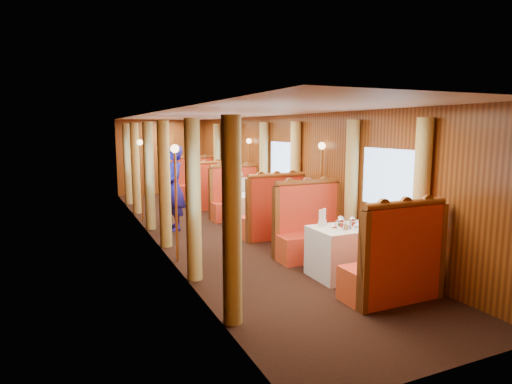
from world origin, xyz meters
TOP-DOWN VIEW (x-y plane):
  - floor at (0.00, 0.00)m, footprint 3.00×12.00m
  - ceiling at (0.00, 0.00)m, footprint 3.00×12.00m
  - wall_far at (0.00, 6.00)m, footprint 3.00×0.01m
  - wall_near at (0.00, -6.00)m, footprint 3.00×0.01m
  - wall_left at (-1.50, 0.00)m, footprint 0.01×12.00m
  - wall_right at (1.50, 0.00)m, footprint 0.01×12.00m
  - doorway_far at (0.00, 5.97)m, footprint 0.80×0.04m
  - table_near at (0.75, -3.50)m, footprint 1.05×0.72m
  - banquette_near_fwd at (0.75, -4.51)m, footprint 1.30×0.55m
  - banquette_near_aft at (0.75, -2.49)m, footprint 1.30×0.55m
  - table_mid at (0.75, 0.00)m, footprint 1.05×0.72m
  - banquette_mid_fwd at (0.75, -1.01)m, footprint 1.30×0.55m
  - banquette_mid_aft at (0.75, 1.01)m, footprint 1.30×0.55m
  - table_far at (0.75, 3.50)m, footprint 1.05×0.72m
  - banquette_far_fwd at (0.75, 2.49)m, footprint 1.30×0.55m
  - banquette_far_aft at (0.75, 4.51)m, footprint 1.30×0.55m
  - tea_tray at (0.68, -3.53)m, footprint 0.41×0.37m
  - teapot_left at (0.54, -3.63)m, footprint 0.18×0.14m
  - teapot_right at (0.74, -3.61)m, footprint 0.18×0.15m
  - teapot_back at (0.67, -3.43)m, footprint 0.15×0.12m
  - fruit_plate at (1.07, -3.65)m, footprint 0.24×0.24m
  - cup_inboard at (0.37, -3.35)m, footprint 0.08×0.08m
  - cup_outboard at (0.48, -3.28)m, footprint 0.08×0.08m
  - rose_vase_mid at (0.75, 0.02)m, footprint 0.06×0.06m
  - rose_vase_far at (0.75, 3.47)m, footprint 0.06×0.06m
  - window_left_near at (-1.49, -3.50)m, footprint 0.01×1.20m
  - curtain_left_near_a at (-1.38, -4.28)m, footprint 0.22×0.22m
  - curtain_left_near_b at (-1.38, -2.72)m, footprint 0.22×0.22m
  - window_right_near at (1.49, -3.50)m, footprint 0.01×1.20m
  - curtain_right_near_a at (1.38, -4.28)m, footprint 0.22×0.22m
  - curtain_right_near_b at (1.38, -2.72)m, footprint 0.22×0.22m
  - window_left_mid at (-1.49, 0.00)m, footprint 0.01×1.20m
  - curtain_left_mid_a at (-1.38, -0.78)m, footprint 0.22×0.22m
  - curtain_left_mid_b at (-1.38, 0.78)m, footprint 0.22×0.22m
  - window_right_mid at (1.49, 0.00)m, footprint 0.01×1.20m
  - curtain_right_mid_a at (1.38, -0.78)m, footprint 0.22×0.22m
  - curtain_right_mid_b at (1.38, 0.78)m, footprint 0.22×0.22m
  - window_left_far at (-1.49, 3.50)m, footprint 0.01×1.20m
  - curtain_left_far_a at (-1.38, 2.72)m, footprint 0.22×0.22m
  - curtain_left_far_b at (-1.38, 4.28)m, footprint 0.22×0.22m
  - window_right_far at (1.49, 3.50)m, footprint 0.01×1.20m
  - curtain_right_far_a at (1.38, 2.72)m, footprint 0.22×0.22m
  - curtain_right_far_b at (1.38, 4.28)m, footprint 0.22×0.22m
  - sconce_left_fore at (-1.40, -1.75)m, footprint 0.14×0.14m
  - sconce_right_fore at (1.40, -1.75)m, footprint 0.14×0.14m
  - sconce_left_aft at (-1.40, 1.75)m, footprint 0.14×0.14m
  - sconce_right_aft at (1.40, 1.75)m, footprint 0.14×0.14m
  - steward at (-0.90, 0.50)m, footprint 0.46×0.69m
  - passenger at (0.75, 0.80)m, footprint 0.40×0.44m

SIDE VIEW (x-z plane):
  - floor at x=0.00m, z-range -0.01..0.01m
  - table_near at x=0.75m, z-range 0.00..0.75m
  - table_mid at x=0.75m, z-range 0.00..0.75m
  - table_far at x=0.75m, z-range 0.00..0.75m
  - banquette_near_fwd at x=0.75m, z-range -0.25..1.09m
  - banquette_near_aft at x=0.75m, z-range -0.25..1.09m
  - banquette_mid_fwd at x=0.75m, z-range -0.25..1.09m
  - banquette_mid_aft at x=0.75m, z-range -0.25..1.09m
  - banquette_far_fwd at x=0.75m, z-range -0.25..1.09m
  - banquette_far_aft at x=0.75m, z-range -0.25..1.09m
  - passenger at x=0.75m, z-range 0.36..1.12m
  - tea_tray at x=0.68m, z-range 0.75..0.76m
  - fruit_plate at x=1.07m, z-range 0.74..0.80m
  - teapot_back at x=0.67m, z-range 0.75..0.88m
  - teapot_right at x=0.74m, z-range 0.75..0.88m
  - teapot_left at x=0.54m, z-range 0.75..0.89m
  - cup_inboard at x=0.37m, z-range 0.72..0.99m
  - cup_outboard at x=0.48m, z-range 0.72..0.99m
  - steward at x=-0.90m, z-range 0.00..1.85m
  - rose_vase_mid at x=0.75m, z-range 0.75..1.11m
  - rose_vase_far at x=0.75m, z-range 0.75..1.11m
  - doorway_far at x=0.00m, z-range 0.00..2.00m
  - curtain_left_near_a at x=-1.38m, z-range 0.00..2.35m
  - curtain_left_near_b at x=-1.38m, z-range 0.00..2.35m
  - curtain_right_near_a at x=1.38m, z-range 0.00..2.35m
  - curtain_right_near_b at x=1.38m, z-range 0.00..2.35m
  - curtain_left_mid_a at x=-1.38m, z-range 0.00..2.35m
  - curtain_left_mid_b at x=-1.38m, z-range 0.00..2.35m
  - curtain_right_mid_a at x=1.38m, z-range 0.00..2.35m
  - curtain_right_mid_b at x=1.38m, z-range 0.00..2.35m
  - curtain_left_far_a at x=-1.38m, z-range 0.00..2.35m
  - curtain_left_far_b at x=-1.38m, z-range 0.00..2.35m
  - curtain_right_far_a at x=1.38m, z-range 0.00..2.35m
  - curtain_right_far_b at x=1.38m, z-range 0.00..2.35m
  - wall_far at x=0.00m, z-range 0.00..2.50m
  - wall_near at x=0.00m, z-range 0.00..2.50m
  - wall_left at x=-1.50m, z-range 0.00..2.50m
  - wall_right at x=1.50m, z-range 0.00..2.50m
  - sconce_left_fore at x=-1.40m, z-range 0.41..2.36m
  - sconce_right_fore at x=1.40m, z-range 0.41..2.36m
  - sconce_left_aft at x=-1.40m, z-range 0.41..2.36m
  - sconce_right_aft at x=1.40m, z-range 0.41..2.36m
  - window_left_near at x=-1.49m, z-range 1.00..1.90m
  - window_right_near at x=1.49m, z-range 1.00..1.90m
  - window_left_mid at x=-1.49m, z-range 1.00..1.90m
  - window_right_mid at x=1.49m, z-range 1.00..1.90m
  - window_left_far at x=-1.49m, z-range 1.00..1.90m
  - window_right_far at x=1.49m, z-range 1.00..1.90m
  - ceiling at x=0.00m, z-range 2.49..2.51m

